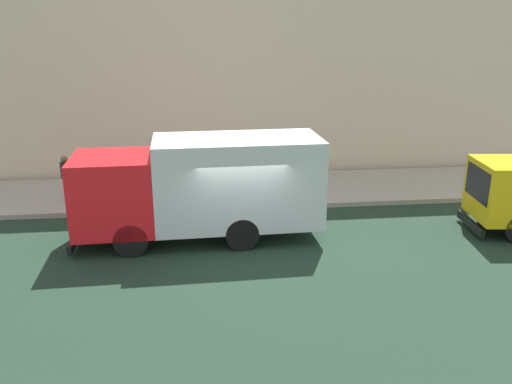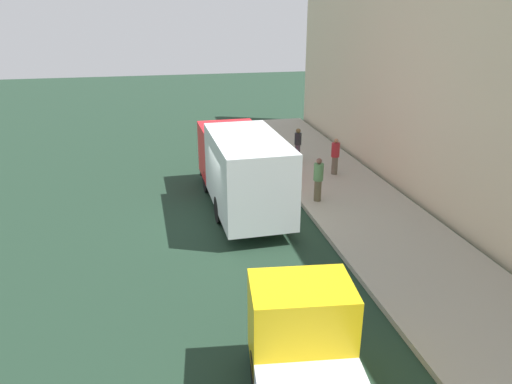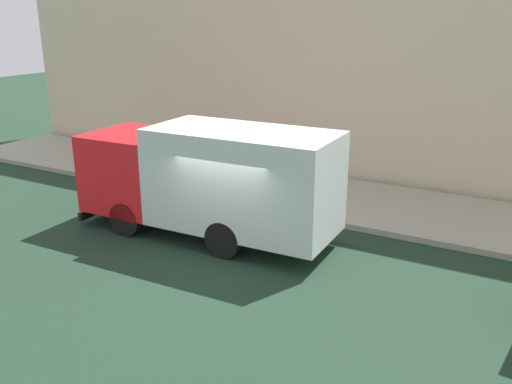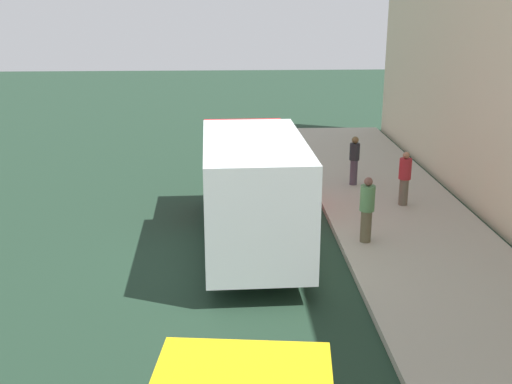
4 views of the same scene
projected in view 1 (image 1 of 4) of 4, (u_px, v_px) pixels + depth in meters
The scene contains 7 objects.
ground at pixel (242, 246), 15.40m from camera, with size 80.00×80.00×0.00m, color #1C3223.
sidewalk at pixel (230, 191), 20.22m from camera, with size 4.23×30.00×0.17m, color #A09A8B.
building_facade at pixel (224, 59), 21.26m from camera, with size 0.50×30.00×9.63m, color beige.
large_utility_truck at pixel (202, 185), 15.47m from camera, with size 2.53×7.28×3.05m.
pedestrian_walking at pixel (209, 177), 18.44m from camera, with size 0.53×0.53×1.71m.
pedestrian_standing at pixel (132, 168), 19.81m from camera, with size 0.50×0.50×1.63m.
pedestrian_third at pixel (66, 177), 18.55m from camera, with size 0.47×0.47×1.63m.
Camera 1 is at (-14.16, 1.20, 6.17)m, focal length 37.12 mm.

